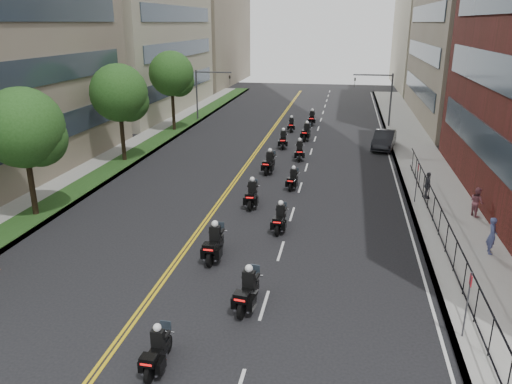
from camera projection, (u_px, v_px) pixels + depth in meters
ground at (137, 380)px, 15.55m from camera, size 160.00×160.00×0.00m
sidewalk_right at (426, 172)px, 36.79m from camera, size 4.00×90.00×0.15m
sidewalk_left at (121, 157)px, 40.82m from camera, size 4.00×90.00×0.15m
grass_strip at (130, 157)px, 40.65m from camera, size 2.00×90.00×0.04m
building_right_far at (450, 6)px, 80.38m from camera, size 15.00×28.00×26.00m
building_left_far at (191, 8)px, 87.68m from camera, size 16.00×28.00×26.00m
iron_fence at (443, 229)px, 24.58m from camera, size 0.05×28.00×1.50m
street_trees at (86, 109)px, 33.07m from camera, size 4.40×38.40×7.98m
traffic_signal_right at (382, 92)px, 51.87m from camera, size 4.09×0.20×5.60m
traffic_signal_left at (205, 88)px, 55.07m from camera, size 4.09×0.20×5.60m
motorcycle_0 at (157, 352)px, 15.89m from camera, size 0.49×2.13×1.57m
motorcycle_1 at (248, 292)px, 19.27m from camera, size 0.71×2.43×1.79m
motorcycle_2 at (214, 244)px, 23.28m from camera, size 0.59×2.55×1.88m
motorcycle_3 at (280, 219)px, 26.50m from camera, size 0.54×2.26×1.67m
motorcycle_4 at (252, 195)px, 29.98m from camera, size 0.60×2.47×1.82m
motorcycle_5 at (293, 180)px, 33.26m from camera, size 0.62×2.10×1.55m
motorcycle_6 at (269, 163)px, 36.71m from camera, size 0.70×2.48×1.83m
motorcycle_7 at (299, 151)px, 40.22m from camera, size 0.68×2.40×1.77m
motorcycle_8 at (283, 140)px, 44.00m from camera, size 0.64×2.42×1.78m
motorcycle_9 at (306, 133)px, 46.87m from camera, size 0.74×2.48×1.83m
motorcycle_10 at (291, 125)px, 50.75m from camera, size 0.55×2.18×1.61m
motorcycle_11 at (312, 119)px, 53.85m from camera, size 0.55×2.39×1.76m
parked_sedan at (384, 140)px, 43.75m from camera, size 2.49×5.05×1.59m
pedestrian_a at (492, 235)px, 23.49m from camera, size 0.47×0.68×1.80m
pedestrian_b at (477, 202)px, 28.08m from camera, size 0.90×1.00×1.67m
pedestrian_c at (428, 185)px, 30.92m from camera, size 0.47×1.00×1.68m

